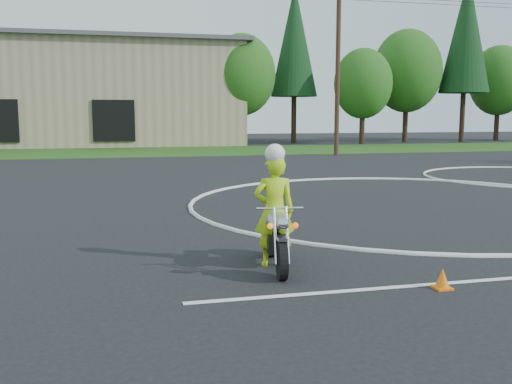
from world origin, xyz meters
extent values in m
plane|color=black|center=(0.00, 0.00, 0.00)|extent=(120.00, 120.00, 0.00)
cube|color=#1E4714|center=(0.00, 27.00, 0.01)|extent=(120.00, 10.00, 0.02)
torus|color=silver|center=(0.00, 3.00, 0.01)|extent=(12.12, 12.12, 0.12)
cube|color=silver|center=(-3.00, -4.00, 0.01)|extent=(8.00, 0.12, 0.01)
cylinder|color=black|center=(-5.43, -3.23, 0.31)|extent=(0.21, 0.63, 0.61)
cylinder|color=black|center=(-5.23, -1.82, 0.31)|extent=(0.21, 0.63, 0.61)
cube|color=black|center=(-5.32, -2.48, 0.41)|extent=(0.36, 0.60, 0.31)
ellipsoid|color=#9C9B9F|center=(-5.35, -2.68, 0.80)|extent=(0.46, 0.70, 0.29)
cube|color=black|center=(-5.28, -2.17, 0.76)|extent=(0.35, 0.65, 0.10)
cylinder|color=silver|center=(-5.51, -3.14, 0.66)|extent=(0.10, 0.37, 0.82)
cylinder|color=white|center=(-5.33, -3.17, 0.66)|extent=(0.10, 0.37, 0.82)
cube|color=#B9B9BF|center=(-5.44, -3.26, 0.63)|extent=(0.17, 0.24, 0.05)
cylinder|color=silver|center=(-5.40, -2.98, 1.04)|extent=(0.71, 0.14, 0.04)
sphere|color=silver|center=(-5.45, -3.34, 0.87)|extent=(0.18, 0.18, 0.18)
sphere|color=orange|center=(-5.63, -3.29, 0.84)|extent=(0.09, 0.09, 0.09)
sphere|color=#DA450A|center=(-5.26, -3.34, 0.84)|extent=(0.09, 0.09, 0.09)
cylinder|color=silver|center=(-5.10, -2.09, 0.31)|extent=(0.20, 0.82, 0.08)
imported|color=#B3DF17|center=(-5.33, -2.43, 0.91)|extent=(0.72, 0.52, 1.81)
sphere|color=white|center=(-5.34, -2.47, 1.83)|extent=(0.33, 0.33, 0.33)
cone|color=orange|center=(-3.34, -4.20, 0.15)|extent=(0.22, 0.22, 0.30)
cube|color=orange|center=(-3.34, -4.20, 0.01)|extent=(0.24, 0.24, 0.03)
cube|color=black|center=(-8.00, 31.90, 2.00)|extent=(3.00, 0.16, 3.00)
cylinder|color=#382619|center=(2.00, 34.00, 1.62)|extent=(0.44, 0.44, 3.24)
ellipsoid|color=#1E5116|center=(2.00, 34.00, 5.58)|extent=(5.40, 5.40, 6.48)
cylinder|color=#382619|center=(7.00, 36.00, 1.98)|extent=(0.44, 0.44, 3.96)
cone|color=black|center=(7.00, 36.00, 8.63)|extent=(3.96, 3.96, 9.35)
cylinder|color=#382619|center=(12.00, 33.00, 1.44)|extent=(0.44, 0.44, 2.88)
ellipsoid|color=#1E5116|center=(12.00, 33.00, 4.96)|extent=(4.80, 4.80, 5.76)
cylinder|color=#382619|center=(17.00, 35.00, 1.80)|extent=(0.44, 0.44, 3.60)
ellipsoid|color=#1E5116|center=(17.00, 35.00, 6.20)|extent=(6.00, 6.00, 7.20)
cylinder|color=#382619|center=(22.00, 34.00, 2.16)|extent=(0.44, 0.44, 4.32)
cone|color=black|center=(22.00, 34.00, 9.42)|extent=(4.32, 4.32, 10.20)
cylinder|color=#382619|center=(27.00, 36.00, 1.62)|extent=(0.44, 0.44, 3.24)
ellipsoid|color=#1E5116|center=(27.00, 36.00, 5.58)|extent=(5.40, 5.40, 6.48)
cylinder|color=#382619|center=(-2.00, 35.00, 1.44)|extent=(0.44, 0.44, 2.88)
ellipsoid|color=#1E5116|center=(-2.00, 35.00, 4.96)|extent=(4.80, 4.80, 5.76)
cylinder|color=#473321|center=(5.00, 21.00, 5.00)|extent=(0.28, 0.28, 10.00)
cylinder|color=black|center=(15.00, 20.45, 9.20)|extent=(20.00, 0.02, 0.02)
cylinder|color=black|center=(15.00, 21.55, 9.20)|extent=(20.00, 0.02, 0.02)
camera|label=1|loc=(-7.76, -11.19, 2.46)|focal=40.00mm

